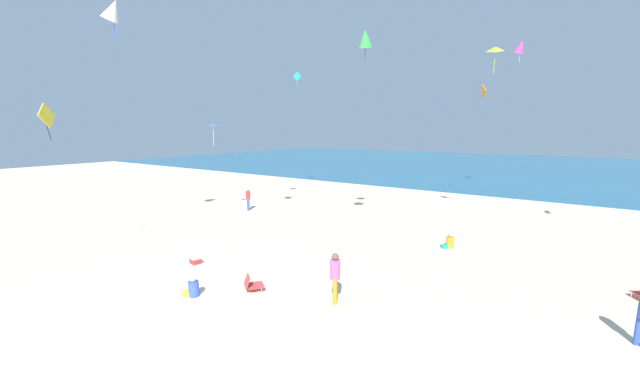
# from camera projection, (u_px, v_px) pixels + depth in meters

# --- Properties ---
(ground_plane) EXTENTS (120.00, 120.00, 0.00)m
(ground_plane) POSITION_uv_depth(u_px,v_px,m) (359.00, 242.00, 18.58)
(ground_plane) COLOR beige
(ocean_water) EXTENTS (120.00, 60.00, 0.05)m
(ocean_water) POSITION_uv_depth(u_px,v_px,m) (502.00, 166.00, 57.42)
(ocean_water) COLOR #236084
(ocean_water) RESTS_ON ground_plane
(beach_chair_far_right) EXTENTS (0.87, 0.89, 0.58)m
(beach_chair_far_right) POSITION_uv_depth(u_px,v_px,m) (252.00, 284.00, 12.90)
(beach_chair_far_right) COLOR #D13D3D
(beach_chair_far_right) RESTS_ON ground_plane
(cooler_box) EXTENTS (0.49, 0.45, 0.27)m
(cooler_box) POSITION_uv_depth(u_px,v_px,m) (195.00, 260.00, 15.58)
(cooler_box) COLOR red
(cooler_box) RESTS_ON ground_plane
(person_0) EXTENTS (0.66, 0.51, 0.74)m
(person_0) POSITION_uv_depth(u_px,v_px,m) (193.00, 289.00, 12.49)
(person_0) COLOR blue
(person_0) RESTS_ON ground_plane
(person_2) EXTENTS (0.47, 0.47, 1.71)m
(person_2) POSITION_uv_depth(u_px,v_px,m) (335.00, 275.00, 11.89)
(person_2) COLOR orange
(person_2) RESTS_ON ground_plane
(person_3) EXTENTS (0.43, 0.43, 1.59)m
(person_3) POSITION_uv_depth(u_px,v_px,m) (248.00, 198.00, 25.75)
(person_3) COLOR blue
(person_3) RESTS_ON ground_plane
(person_4) EXTENTS (0.66, 0.63, 0.76)m
(person_4) POSITION_uv_depth(u_px,v_px,m) (449.00, 242.00, 17.60)
(person_4) COLOR orange
(person_4) RESTS_ON ground_plane
(kite_magenta) EXTENTS (1.36, 1.31, 1.82)m
(kite_magenta) POSITION_uv_depth(u_px,v_px,m) (520.00, 47.00, 30.12)
(kite_magenta) COLOR #DB3DA8
(kite_green) EXTENTS (0.99, 1.15, 1.50)m
(kite_green) POSITION_uv_depth(u_px,v_px,m) (365.00, 38.00, 19.05)
(kite_green) COLOR green
(kite_teal) EXTENTS (0.79, 0.20, 1.20)m
(kite_teal) POSITION_uv_depth(u_px,v_px,m) (297.00, 77.00, 32.19)
(kite_teal) COLOR #1EADAD
(kite_blue) EXTENTS (0.46, 0.45, 1.45)m
(kite_blue) POSITION_uv_depth(u_px,v_px,m) (213.00, 126.00, 23.30)
(kite_blue) COLOR blue
(kite_yellow) EXTENTS (0.63, 0.84, 1.49)m
(kite_yellow) POSITION_uv_depth(u_px,v_px,m) (47.00, 116.00, 14.81)
(kite_yellow) COLOR yellow
(kite_orange) EXTENTS (0.56, 0.91, 1.54)m
(kite_orange) POSITION_uv_depth(u_px,v_px,m) (483.00, 92.00, 27.83)
(kite_orange) COLOR orange
(kite_lime) EXTENTS (0.80, 0.70, 1.46)m
(kite_lime) POSITION_uv_depth(u_px,v_px,m) (496.00, 49.00, 19.92)
(kite_lime) COLOR #99DB33
(kite_white) EXTENTS (1.41, 1.27, 1.97)m
(kite_white) POSITION_uv_depth(u_px,v_px,m) (113.00, 10.00, 17.35)
(kite_white) COLOR white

